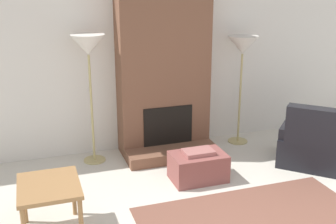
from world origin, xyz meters
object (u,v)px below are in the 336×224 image
(floor_lamp_right, at_px, (243,49))
(side_table, at_px, (49,191))
(floor_lamp_left, at_px, (88,50))
(armchair, at_px, (312,146))
(ottoman, at_px, (198,166))

(floor_lamp_right, bearing_deg, side_table, -150.66)
(floor_lamp_right, bearing_deg, floor_lamp_left, -180.00)
(floor_lamp_left, bearing_deg, armchair, -20.76)
(armchair, distance_m, floor_lamp_left, 3.19)
(armchair, bearing_deg, ottoman, 42.24)
(armchair, height_order, floor_lamp_left, floor_lamp_left)
(armchair, bearing_deg, side_table, 53.78)
(armchair, xyz_separation_m, floor_lamp_right, (-0.55, 1.04, 1.15))
(floor_lamp_left, bearing_deg, side_table, -112.52)
(ottoman, height_order, armchair, armchair)
(ottoman, distance_m, armchair, 1.62)
(side_table, xyz_separation_m, floor_lamp_right, (2.86, 1.61, 0.95))
(ottoman, height_order, side_table, side_table)
(armchair, distance_m, floor_lamp_right, 1.65)
(ottoman, xyz_separation_m, side_table, (-1.79, -0.63, 0.29))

